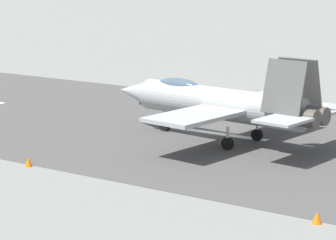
# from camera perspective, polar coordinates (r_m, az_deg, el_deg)

# --- Properties ---
(ground_plane) EXTENTS (400.00, 400.00, 0.00)m
(ground_plane) POSITION_cam_1_polar(r_m,az_deg,el_deg) (51.36, 3.85, -1.06)
(ground_plane) COLOR slate
(runway_strip) EXTENTS (240.00, 26.00, 0.02)m
(runway_strip) POSITION_cam_1_polar(r_m,az_deg,el_deg) (51.35, 3.87, -1.05)
(runway_strip) COLOR #444343
(runway_strip) RESTS_ON ground
(fighter_jet) EXTENTS (16.64, 13.95, 5.70)m
(fighter_jet) POSITION_cam_1_polar(r_m,az_deg,el_deg) (48.97, 3.79, 1.31)
(fighter_jet) COLOR #989C9E
(fighter_jet) RESTS_ON ground
(crew_person) EXTENTS (0.69, 0.36, 1.59)m
(crew_person) POSITION_cam_1_polar(r_m,az_deg,el_deg) (62.05, -1.97, 1.87)
(crew_person) COLOR #1E2338
(crew_person) RESTS_ON ground
(marker_cone_near) EXTENTS (0.44, 0.44, 0.55)m
(marker_cone_near) POSITION_cam_1_polar(r_m,az_deg,el_deg) (34.29, 11.01, -7.13)
(marker_cone_near) COLOR orange
(marker_cone_near) RESTS_ON ground
(marker_cone_mid) EXTENTS (0.44, 0.44, 0.55)m
(marker_cone_mid) POSITION_cam_1_polar(r_m,az_deg,el_deg) (43.69, -10.32, -3.07)
(marker_cone_mid) COLOR orange
(marker_cone_mid) RESTS_ON ground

